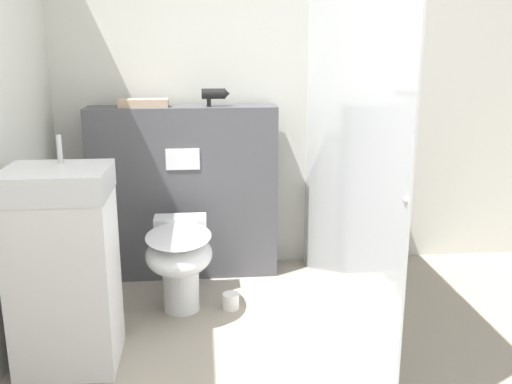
{
  "coord_description": "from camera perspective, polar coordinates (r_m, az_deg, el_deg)",
  "views": [
    {
      "loc": [
        -0.33,
        -1.81,
        1.6
      ],
      "look_at": [
        -0.04,
        1.29,
        0.77
      ],
      "focal_mm": 40.0,
      "sensor_mm": 36.0,
      "label": 1
    }
  ],
  "objects": [
    {
      "name": "sink_vanity",
      "position": [
        2.98,
        -18.62,
        -7.29
      ],
      "size": [
        0.49,
        0.43,
        1.16
      ],
      "color": "white",
      "rests_on": "ground_plane"
    },
    {
      "name": "toilet",
      "position": [
        3.42,
        -7.65,
        -6.45
      ],
      "size": [
        0.39,
        0.65,
        0.53
      ],
      "color": "white",
      "rests_on": "ground_plane"
    },
    {
      "name": "wall_back",
      "position": [
        4.02,
        -0.71,
        9.99
      ],
      "size": [
        8.0,
        0.06,
        2.5
      ],
      "color": "silver",
      "rests_on": "ground_plane"
    },
    {
      "name": "hair_drier",
      "position": [
        3.78,
        -4.15,
        9.73
      ],
      "size": [
        0.18,
        0.07,
        0.12
      ],
      "color": "black",
      "rests_on": "partition_panel"
    },
    {
      "name": "folded_towel",
      "position": [
        3.81,
        -11.17,
        8.73
      ],
      "size": [
        0.32,
        0.13,
        0.05
      ],
      "color": "tan",
      "rests_on": "partition_panel"
    },
    {
      "name": "spare_toilet_roll",
      "position": [
        3.56,
        -2.54,
        -10.84
      ],
      "size": [
        0.1,
        0.1,
        0.1
      ],
      "color": "white",
      "rests_on": "ground_plane"
    },
    {
      "name": "shower_glass",
      "position": [
        3.07,
        8.65,
        5.01
      ],
      "size": [
        0.04,
        2.05,
        2.15
      ],
      "color": "silver",
      "rests_on": "ground_plane"
    },
    {
      "name": "partition_panel",
      "position": [
        3.93,
        -7.16,
        -0.06
      ],
      "size": [
        1.25,
        0.25,
        1.18
      ],
      "color": "#4C4C51",
      "rests_on": "ground_plane"
    }
  ]
}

